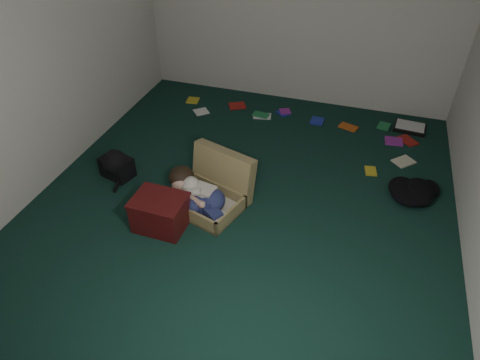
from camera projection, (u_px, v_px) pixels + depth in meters
The scene contains 11 objects.
floor at pixel (245, 199), 4.26m from camera, with size 4.50×4.50×0.00m, color #102D25.
wall_back at pixel (301, 1), 5.14m from camera, with size 4.50×4.50×0.00m, color silver.
wall_front at pixel (85, 298), 1.77m from camera, with size 4.50×4.50×0.00m, color silver.
wall_left at pixel (38, 48), 3.93m from camera, with size 4.50×4.50×0.00m, color silver.
suitcase at pixel (212, 189), 4.14m from camera, with size 0.84×0.83×0.49m.
person at pixel (197, 193), 4.03m from camera, with size 0.67×0.50×0.31m.
maroon_bin at pixel (160, 213), 3.85m from camera, with size 0.48×0.38×0.32m.
backpack at pixel (117, 166), 4.48m from camera, with size 0.40×0.32×0.24m, color black, non-canonical shape.
clothing_pile at pixel (417, 188), 4.28m from camera, with size 0.45×0.37×0.14m, color black, non-canonical shape.
paper_tray at pixel (410, 127), 5.28m from camera, with size 0.39×0.31×0.05m.
book_scatter at pixel (312, 126), 5.33m from camera, with size 3.03×1.18×0.02m.
Camera 1 is at (0.94, -3.09, 2.78)m, focal length 32.00 mm.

